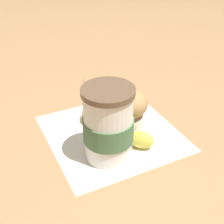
# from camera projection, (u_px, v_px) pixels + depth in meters

# --- Properties ---
(ground_plane) EXTENTS (3.00, 3.00, 0.00)m
(ground_plane) POSITION_uv_depth(u_px,v_px,m) (112.00, 133.00, 0.67)
(ground_plane) COLOR #A87C51
(paper_napkin) EXTENTS (0.28, 0.28, 0.00)m
(paper_napkin) POSITION_uv_depth(u_px,v_px,m) (112.00, 133.00, 0.67)
(paper_napkin) COLOR white
(paper_napkin) RESTS_ON ground_plane
(coffee_cup) EXTENTS (0.10, 0.10, 0.15)m
(coffee_cup) POSITION_uv_depth(u_px,v_px,m) (108.00, 125.00, 0.57)
(coffee_cup) COLOR white
(coffee_cup) RESTS_ON paper_napkin
(muffin) EXTENTS (0.07, 0.07, 0.09)m
(muffin) POSITION_uv_depth(u_px,v_px,m) (131.00, 110.00, 0.65)
(muffin) COLOR white
(muffin) RESTS_ON paper_napkin
(banana) EXTENTS (0.19, 0.11, 0.04)m
(banana) POSITION_uv_depth(u_px,v_px,m) (110.00, 128.00, 0.65)
(banana) COLOR #D6CC4C
(banana) RESTS_ON paper_napkin
(wooden_stirrer) EXTENTS (0.11, 0.02, 0.00)m
(wooden_stirrer) POSITION_uv_depth(u_px,v_px,m) (87.00, 88.00, 0.83)
(wooden_stirrer) COLOR #9E7547
(wooden_stirrer) RESTS_ON ground_plane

